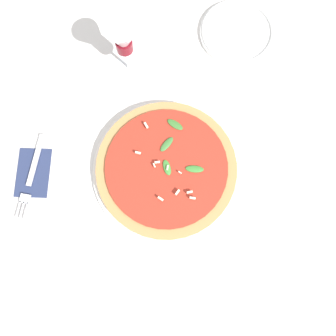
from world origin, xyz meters
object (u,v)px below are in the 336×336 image
(pizza_arugula_main, at_px, (168,169))
(side_plate_white, at_px, (239,32))
(wine_glass, at_px, (125,41))
(fork, at_px, (33,175))

(pizza_arugula_main, bearing_deg, side_plate_white, 161.15)
(pizza_arugula_main, distance_m, wine_glass, 0.30)
(fork, relative_size, side_plate_white, 1.07)
(pizza_arugula_main, height_order, fork, pizza_arugula_main)
(wine_glass, distance_m, side_plate_white, 0.32)
(pizza_arugula_main, height_order, wine_glass, wine_glass)
(wine_glass, relative_size, side_plate_white, 0.90)
(wine_glass, bearing_deg, pizza_arugula_main, 27.27)
(pizza_arugula_main, xyz_separation_m, fork, (0.05, -0.31, -0.01))
(side_plate_white, bearing_deg, fork, -45.21)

